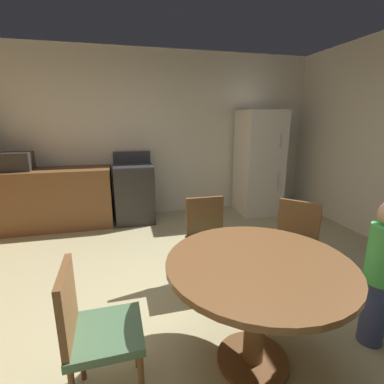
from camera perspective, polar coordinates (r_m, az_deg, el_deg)
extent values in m
plane|color=tan|center=(2.50, -0.23, -25.46)|extent=(14.00, 14.00, 0.00)
cube|color=silver|center=(4.87, -8.77, 11.33)|extent=(5.98, 0.12, 2.70)
cube|color=brown|center=(4.75, -28.33, -1.36)|extent=(2.04, 0.60, 0.90)
cube|color=#2D2B28|center=(4.59, -11.63, -0.38)|extent=(0.60, 0.60, 0.90)
cube|color=#38383D|center=(4.50, -11.92, 5.29)|extent=(0.60, 0.60, 0.02)
cube|color=#38383D|center=(4.76, -12.13, 7.00)|extent=(0.60, 0.04, 0.18)
cube|color=silver|center=(5.00, 13.42, 5.77)|extent=(0.68, 0.66, 1.76)
cylinder|color=#B2B2B7|center=(4.75, 17.55, 9.91)|extent=(0.02, 0.02, 0.22)
cylinder|color=#B2B2B7|center=(4.84, 16.97, 2.24)|extent=(0.02, 0.02, 0.30)
cube|color=#2D2B28|center=(4.72, -32.35, 5.25)|extent=(0.44, 0.32, 0.26)
cylinder|color=brown|center=(2.27, 12.21, -30.31)|extent=(0.49, 0.49, 0.03)
cylinder|color=brown|center=(2.05, 12.77, -23.42)|extent=(0.14, 0.14, 0.72)
cylinder|color=brown|center=(1.84, 13.44, -14.02)|extent=(1.16, 1.16, 0.04)
cylinder|color=brown|center=(2.76, 8.28, -15.97)|extent=(0.03, 0.03, 0.43)
cylinder|color=brown|center=(2.66, 1.20, -17.10)|extent=(0.03, 0.03, 0.43)
cylinder|color=brown|center=(3.03, 5.70, -12.89)|extent=(0.03, 0.03, 0.43)
cylinder|color=brown|center=(2.94, -0.70, -13.75)|extent=(0.03, 0.03, 0.43)
cube|color=#4C704C|center=(2.73, 3.70, -10.57)|extent=(0.41, 0.41, 0.05)
cube|color=brown|center=(2.81, 2.59, -5.19)|extent=(0.38, 0.04, 0.42)
cylinder|color=brown|center=(2.72, 21.96, -17.50)|extent=(0.03, 0.03, 0.43)
cylinder|color=brown|center=(2.78, 14.82, -16.11)|extent=(0.03, 0.03, 0.43)
cylinder|color=brown|center=(3.01, 23.27, -14.33)|extent=(0.03, 0.03, 0.43)
cylinder|color=brown|center=(3.06, 16.86, -13.18)|extent=(0.03, 0.03, 0.43)
cube|color=#4C704C|center=(2.78, 19.64, -11.00)|extent=(0.57, 0.57, 0.05)
cube|color=brown|center=(2.86, 20.84, -5.79)|extent=(0.29, 0.30, 0.42)
cylinder|color=brown|center=(2.10, -11.24, -27.36)|extent=(0.03, 0.03, 0.43)
cylinder|color=brown|center=(2.12, -21.65, -27.82)|extent=(0.03, 0.03, 0.43)
cube|color=#4C704C|center=(1.82, -17.07, -25.73)|extent=(0.41, 0.41, 0.05)
cube|color=brown|center=(1.71, -24.04, -20.44)|extent=(0.05, 0.38, 0.42)
cylinder|color=#3D4C84|center=(2.58, 33.03, -19.77)|extent=(0.17, 0.17, 0.50)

